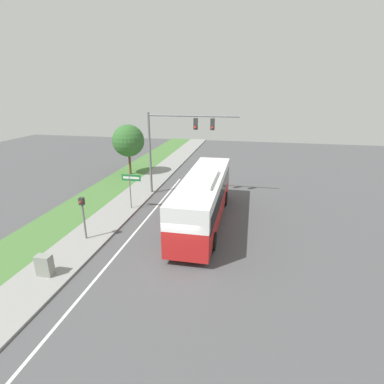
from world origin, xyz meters
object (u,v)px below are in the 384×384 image
bus (203,196)px  street_sign (131,184)px  utility_cabinet (45,265)px  signal_gantry (175,137)px  pedestrian_signal (83,211)px

bus → street_sign: (-5.75, 1.25, 0.11)m
bus → utility_cabinet: 10.35m
street_sign → utility_cabinet: bearing=-95.1°
bus → utility_cabinet: bearing=-129.9°
signal_gantry → street_sign: 5.57m
signal_gantry → utility_cabinet: 14.22m
pedestrian_signal → street_sign: size_ratio=0.98×
bus → pedestrian_signal: bearing=-148.9°
signal_gantry → utility_cabinet: bearing=-104.1°
signal_gantry → pedestrian_signal: (-3.36, -9.23, -3.15)m
signal_gantry → bus: bearing=-57.9°
signal_gantry → street_sign: signal_gantry is taller
signal_gantry → pedestrian_signal: 10.31m
pedestrian_signal → bus: bearing=31.1°
bus → street_sign: size_ratio=4.10×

